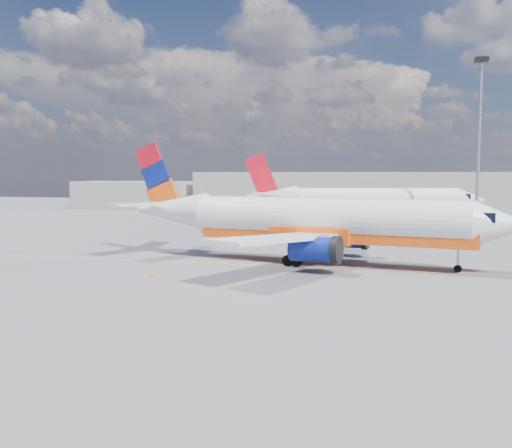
# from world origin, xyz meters

# --- Properties ---
(ground) EXTENTS (240.00, 240.00, 0.00)m
(ground) POSITION_xyz_m (0.00, 0.00, 0.00)
(ground) COLOR #59595D
(ground) RESTS_ON ground
(taxi_line) EXTENTS (70.00, 0.15, 0.01)m
(taxi_line) POSITION_xyz_m (0.00, 3.00, 0.01)
(taxi_line) COLOR yellow
(taxi_line) RESTS_ON ground
(terminal_main) EXTENTS (70.00, 14.00, 8.00)m
(terminal_main) POSITION_xyz_m (5.00, 75.00, 4.00)
(terminal_main) COLOR beige
(terminal_main) RESTS_ON ground
(terminal_annex) EXTENTS (26.00, 10.00, 6.00)m
(terminal_annex) POSITION_xyz_m (-45.00, 72.00, 3.00)
(terminal_annex) COLOR beige
(terminal_annex) RESTS_ON ground
(main_jet) EXTENTS (35.61, 27.67, 10.75)m
(main_jet) POSITION_xyz_m (4.37, 5.43, 3.58)
(main_jet) COLOR white
(main_jet) RESTS_ON ground
(second_jet) EXTENTS (35.58, 27.37, 10.73)m
(second_jet) POSITION_xyz_m (7.11, 42.13, 3.58)
(second_jet) COLOR white
(second_jet) RESTS_ON ground
(traffic_cone) EXTENTS (0.43, 0.43, 0.60)m
(traffic_cone) POSITION_xyz_m (-6.15, -4.71, 0.29)
(traffic_cone) COLOR white
(traffic_cone) RESTS_ON ground
(floodlight_mast) EXTENTS (1.64, 1.64, 22.47)m
(floodlight_mast) POSITION_xyz_m (21.20, 36.24, 13.47)
(floodlight_mast) COLOR #9E9EA6
(floodlight_mast) RESTS_ON ground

